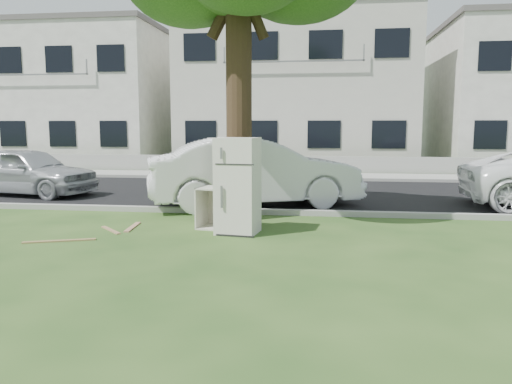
# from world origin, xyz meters

# --- Properties ---
(ground) EXTENTS (120.00, 120.00, 0.00)m
(ground) POSITION_xyz_m (0.00, 0.00, 0.00)
(ground) COLOR #254619
(road) EXTENTS (120.00, 7.00, 0.01)m
(road) POSITION_xyz_m (0.00, 6.00, 0.01)
(road) COLOR black
(road) RESTS_ON ground
(kerb_near) EXTENTS (120.00, 0.18, 0.12)m
(kerb_near) POSITION_xyz_m (0.00, 2.45, 0.00)
(kerb_near) COLOR gray
(kerb_near) RESTS_ON ground
(kerb_far) EXTENTS (120.00, 0.18, 0.12)m
(kerb_far) POSITION_xyz_m (0.00, 9.55, 0.00)
(kerb_far) COLOR gray
(kerb_far) RESTS_ON ground
(sidewalk) EXTENTS (120.00, 2.80, 0.01)m
(sidewalk) POSITION_xyz_m (0.00, 11.00, 0.01)
(sidewalk) COLOR gray
(sidewalk) RESTS_ON ground
(low_wall) EXTENTS (120.00, 0.15, 0.70)m
(low_wall) POSITION_xyz_m (0.00, 12.60, 0.35)
(low_wall) COLOR gray
(low_wall) RESTS_ON ground
(townhouse_left) EXTENTS (10.20, 8.16, 7.04)m
(townhouse_left) POSITION_xyz_m (-12.00, 17.50, 3.52)
(townhouse_left) COLOR white
(townhouse_left) RESTS_ON ground
(townhouse_center) EXTENTS (11.22, 8.16, 7.44)m
(townhouse_center) POSITION_xyz_m (0.00, 17.50, 3.72)
(townhouse_center) COLOR #B8B3A8
(townhouse_center) RESTS_ON ground
(fridge) EXTENTS (0.81, 0.77, 1.77)m
(fridge) POSITION_xyz_m (-0.20, 0.45, 0.89)
(fridge) COLOR beige
(fridge) RESTS_ON ground
(cabinet) EXTENTS (1.13, 0.81, 0.80)m
(cabinet) POSITION_xyz_m (-0.51, 0.82, 0.40)
(cabinet) COLOR beige
(cabinet) RESTS_ON ground
(plank_a) EXTENTS (1.16, 0.52, 0.02)m
(plank_a) POSITION_xyz_m (-3.14, -0.66, 0.01)
(plank_a) COLOR olive
(plank_a) RESTS_ON ground
(plank_b) EXTENTS (0.64, 0.67, 0.02)m
(plank_b) POSITION_xyz_m (-2.65, 0.32, 0.01)
(plank_b) COLOR #997650
(plank_b) RESTS_ON ground
(plank_c) EXTENTS (0.20, 0.91, 0.02)m
(plank_c) POSITION_xyz_m (-2.34, 0.65, 0.01)
(plank_c) COLOR #A77C5D
(plank_c) RESTS_ON ground
(car_center) EXTENTS (5.48, 3.54, 1.70)m
(car_center) POSITION_xyz_m (-0.31, 3.52, 0.85)
(car_center) COLOR silver
(car_center) RESTS_ON ground
(car_left) EXTENTS (4.31, 2.36, 1.39)m
(car_left) POSITION_xyz_m (-7.04, 4.65, 0.70)
(car_left) COLOR #A7A9AE
(car_left) RESTS_ON ground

